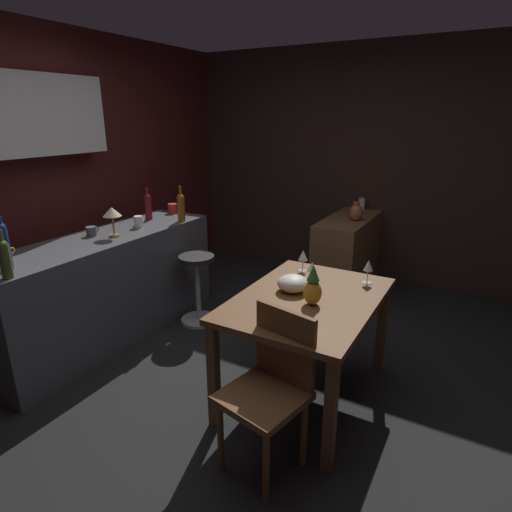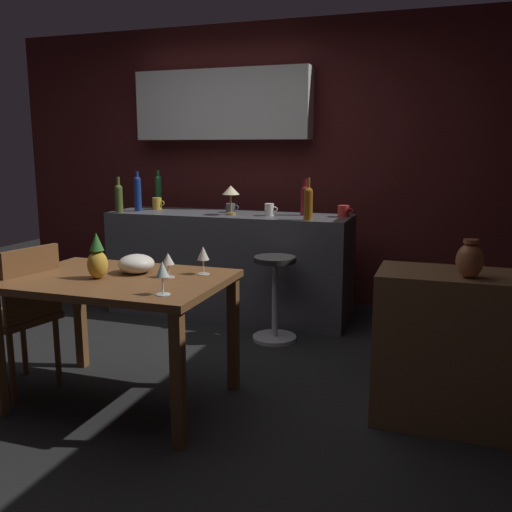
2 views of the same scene
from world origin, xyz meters
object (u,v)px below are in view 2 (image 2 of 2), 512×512
Objects in this scene: cup_white at (269,210)px; vase_copper at (470,260)px; wine_glass_left at (168,260)px; wine_bottle_olive at (119,197)px; wine_bottle_cobalt at (138,192)px; cup_slate at (231,208)px; chair_near_window at (22,312)px; wine_bottle_green at (159,190)px; cup_red at (344,211)px; pineapple_centerpiece at (97,259)px; wine_bottle_ruby at (305,199)px; bar_stool at (275,296)px; cup_mustard at (157,204)px; wine_glass_right at (162,271)px; fruit_bowl at (136,264)px; counter_lamp at (231,192)px; wine_glass_center at (203,254)px; wine_bottle_amber at (308,202)px; dining_table at (119,293)px; sideboard_cabinet at (483,352)px.

vase_copper reaches higher than cup_white.
wine_bottle_olive is at bearing 129.91° from wine_glass_left.
wine_bottle_cobalt is at bearing 151.56° from vase_copper.
wine_bottle_cobalt reaches higher than cup_slate.
chair_near_window is 0.98m from wine_glass_left.
wine_bottle_green reaches higher than wine_bottle_olive.
wine_bottle_cobalt reaches higher than cup_white.
wine_glass_left is (0.90, 0.15, 0.35)m from chair_near_window.
vase_copper is at bearing -60.65° from cup_red.
wine_bottle_ruby is at bearing 70.71° from pineapple_centerpiece.
wine_bottle_olive is 2.77× the size of cup_white.
cup_mustard is at bearing 154.92° from bar_stool.
fruit_bowl is at bearing 134.12° from wine_glass_right.
counter_lamp is at bearing -20.96° from wine_bottle_green.
wine_glass_center is 0.49× the size of wine_bottle_amber.
wine_bottle_cobalt is (-1.30, 2.00, 0.21)m from wine_glass_right.
cup_mustard is (-1.21, 1.69, 0.10)m from wine_glass_center.
wine_bottle_green is 2.95× the size of cup_slate.
cup_slate is at bearing 178.56° from cup_red.
fruit_bowl is 1.87m from wine_bottle_cobalt.
chair_near_window is 1.15m from wine_glass_center.
wine_bottle_cobalt reaches higher than cup_mustard.
fruit_bowl is at bearing -88.78° from counter_lamp.
wine_glass_right is 2.18m from wine_bottle_ruby.
counter_lamp reaches higher than cup_slate.
wine_glass_right is 1.32× the size of cup_red.
cup_slate is (0.91, 0.33, -0.10)m from wine_bottle_olive.
cup_mustard reaches higher than pineapple_centerpiece.
cup_white is (1.21, 0.04, -0.12)m from wine_bottle_cobalt.
wine_bottle_cobalt is at bearing 57.96° from wine_bottle_olive.
dining_table is at bearing -116.28° from cup_red.
cup_mustard is 0.93× the size of cup_red.
wine_bottle_cobalt reaches higher than pineapple_centerpiece.
wine_glass_center is 0.78× the size of fruit_bowl.
wine_bottle_cobalt reaches higher than vase_copper.
pineapple_centerpiece is at bearing -157.12° from wine_glass_left.
cup_white is 0.58× the size of vase_copper.
wine_glass_left is 0.57× the size of counter_lamp.
wine_glass_left is 0.47× the size of wine_bottle_ruby.
cup_white is (1.31, 0.19, -0.09)m from wine_bottle_olive.
cup_mustard is 1.01× the size of cup_slate.
wine_bottle_olive is 0.39m from cup_mustard.
chair_near_window is (-2.58, -0.41, 0.08)m from sideboard_cabinet.
chair_near_window is 2.89× the size of wine_bottle_olive.
chair_near_window is at bearing -106.05° from cup_slate.
pineapple_centerpiece is at bearing -61.54° from wine_bottle_olive.
pineapple_centerpiece is at bearing -115.67° from wine_bottle_amber.
wine_bottle_cobalt is (-1.48, -0.17, 0.03)m from wine_bottle_ruby.
wine_glass_right reaches higher than wine_glass_left.
wine_bottle_amber is at bearing -26.15° from cup_white.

